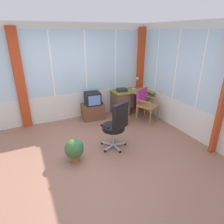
# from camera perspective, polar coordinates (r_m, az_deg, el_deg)

# --- Properties ---
(ground) EXTENTS (5.67, 4.91, 0.06)m
(ground) POSITION_cam_1_polar(r_m,az_deg,el_deg) (4.36, -4.45, -11.55)
(ground) COLOR #8E604D
(north_window_panel) EXTENTS (4.67, 0.07, 2.64)m
(north_window_panel) POSITION_cam_1_polar(r_m,az_deg,el_deg) (5.63, -12.26, 10.86)
(north_window_panel) COLOR silver
(north_window_panel) RESTS_ON ground
(east_window_panel) EXTENTS (0.07, 3.91, 2.64)m
(east_window_panel) POSITION_cam_1_polar(r_m,az_deg,el_deg) (5.06, 21.18, 8.60)
(east_window_panel) COLOR silver
(east_window_panel) RESTS_ON ground
(curtain_north_left) EXTENTS (0.24, 0.10, 2.54)m
(curtain_north_left) POSITION_cam_1_polar(r_m,az_deg,el_deg) (5.43, -25.38, 8.25)
(curtain_north_left) COLOR #B53D1D
(curtain_north_left) RESTS_ON ground
(curtain_corner) EXTENTS (0.24, 0.10, 2.54)m
(curtain_corner) POSITION_cam_1_polar(r_m,az_deg,el_deg) (6.39, 8.30, 12.03)
(curtain_corner) COLOR #B53D1D
(curtain_corner) RESTS_ON ground
(desk) EXTENTS (1.13, 0.86, 0.73)m
(desk) POSITION_cam_1_polar(r_m,az_deg,el_deg) (6.04, 2.84, 2.97)
(desk) COLOR olive
(desk) RESTS_ON ground
(desk_lamp) EXTENTS (0.22, 0.19, 0.40)m
(desk_lamp) POSITION_cam_1_polar(r_m,az_deg,el_deg) (6.14, 7.33, 8.96)
(desk_lamp) COLOR #B2B7BC
(desk_lamp) RESTS_ON desk
(tv_remote) EXTENTS (0.10, 0.16, 0.02)m
(tv_remote) POSITION_cam_1_polar(r_m,az_deg,el_deg) (5.84, 10.61, 5.51)
(tv_remote) COLOR black
(tv_remote) RESTS_ON desk
(paper_tray) EXTENTS (0.34, 0.28, 0.09)m
(paper_tray) POSITION_cam_1_polar(r_m,az_deg,el_deg) (5.94, 2.88, 6.48)
(paper_tray) COLOR #22292F
(paper_tray) RESTS_ON desk
(wooden_armchair) EXTENTS (0.64, 0.64, 0.94)m
(wooden_armchair) POSITION_cam_1_polar(r_m,az_deg,el_deg) (5.59, 9.46, 3.40)
(wooden_armchair) COLOR #9B6738
(wooden_armchair) RESTS_ON ground
(office_chair) EXTENTS (0.63, 0.57, 1.08)m
(office_chair) POSITION_cam_1_polar(r_m,az_deg,el_deg) (4.13, 1.31, -3.34)
(office_chair) COLOR #B7B7BF
(office_chair) RESTS_ON ground
(tv_on_stand) EXTENTS (0.67, 0.49, 0.81)m
(tv_on_stand) POSITION_cam_1_polar(r_m,az_deg,el_deg) (5.72, -5.58, 1.42)
(tv_on_stand) COLOR brown
(tv_on_stand) RESTS_ON ground
(space_heater) EXTENTS (0.33, 0.24, 0.58)m
(space_heater) POSITION_cam_1_polar(r_m,az_deg,el_deg) (5.33, 3.42, -0.83)
(space_heater) COLOR silver
(space_heater) RESTS_ON ground
(potted_plant) EXTENTS (0.38, 0.38, 0.46)m
(potted_plant) POSITION_cam_1_polar(r_m,az_deg,el_deg) (3.98, -10.89, -10.54)
(potted_plant) COLOR #A25639
(potted_plant) RESTS_ON ground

